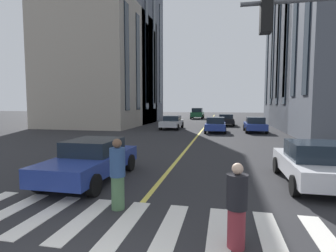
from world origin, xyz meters
TOP-DOWN VIEW (x-y plane):
  - lane_centre_line at (20.00, 0.00)m, footprint 80.00×0.16m
  - crosswalk_marking at (2.99, 0.00)m, footprint 2.40×8.45m
  - car_green_far at (43.77, 2.42)m, footprint 4.70×2.14m
  - car_white_parked_a at (6.82, -4.90)m, footprint 3.90×1.89m
  - car_blue_trailing at (5.91, 2.35)m, footprint 4.40×1.95m
  - car_black_near at (30.19, -2.35)m, footprint 4.40×1.95m
  - car_silver_oncoming at (24.57, 3.18)m, footprint 4.40×1.95m
  - car_blue_parked_b at (22.05, -1.36)m, footprint 3.90×1.89m
  - car_blue_mid at (22.92, -4.90)m, footprint 3.90×1.89m
  - pedestrian_near at (3.70, 0.47)m, footprint 0.38×0.38m
  - pedestrian_companion at (2.48, -2.31)m, footprint 0.38×0.38m
  - building_left_near at (33.61, 11.93)m, footprint 11.02×8.98m
  - building_left_far at (28.21, 12.59)m, footprint 13.92×10.31m

SIDE VIEW (x-z plane):
  - lane_centre_line at x=20.00m, z-range 0.00..0.01m
  - crosswalk_marking at x=2.99m, z-range 0.00..0.01m
  - car_white_parked_a at x=6.82m, z-range 0.00..1.40m
  - car_blue_parked_b at x=22.05m, z-range 0.00..1.40m
  - car_blue_mid at x=22.92m, z-range 0.00..1.40m
  - car_blue_trailing at x=5.91m, z-range 0.02..1.39m
  - car_black_near at x=30.19m, z-range 0.02..1.39m
  - car_silver_oncoming at x=24.57m, z-range 0.02..1.39m
  - pedestrian_companion at x=2.48m, z-range -0.01..1.55m
  - pedestrian_near at x=3.70m, z-range 0.00..1.76m
  - car_green_far at x=43.77m, z-range 0.03..1.91m
  - building_left_far at x=28.21m, z-range 0.00..13.89m
  - building_left_near at x=33.61m, z-range 0.00..19.17m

